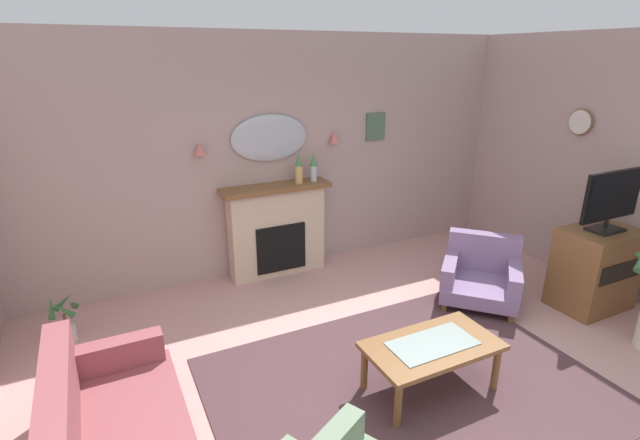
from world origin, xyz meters
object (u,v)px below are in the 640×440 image
Objects in this scene: wall_sconce_right at (334,138)px; armchair_by_coffee_table at (481,274)px; floral_couch at (106,435)px; framed_picture at (375,127)px; tv_cabinet at (595,269)px; tv_flatscreen at (612,199)px; wall_mirror at (270,138)px; coffee_table at (432,350)px; potted_plant_small_fern at (65,321)px; mantel_vase_right at (314,166)px; fireplace at (277,231)px; wall_clock at (580,122)px; wall_sconce_left at (200,149)px; mantel_vase_left at (299,167)px.

wall_sconce_right is 0.12× the size of armchair_by_coffee_table.
framed_picture is at bearing 35.04° from floral_couch.
tv_flatscreen reaches higher than tv_cabinet.
wall_mirror is 3.11m from coffee_table.
wall_mirror is at bearing 50.01° from floral_couch.
framed_picture is 4.25m from potted_plant_small_fern.
floral_couch is at bearing -179.51° from tv_flatscreen.
framed_picture is at bearing 0.38° from wall_mirror.
floral_couch reaches higher than armchair_by_coffee_table.
tv_cabinet is at bearing -44.94° from mantel_vase_right.
armchair_by_coffee_table is at bearing -14.96° from potted_plant_small_fern.
fireplace reaches higher than tv_cabinet.
potted_plant_small_fern is (-5.72, 0.96, -1.68)m from wall_clock.
tv_flatscreen is (3.65, -2.44, -0.41)m from wall_sconce_left.
framed_picture is (-1.81, 1.64, -0.15)m from wall_clock.
mantel_vase_right reaches higher than coffee_table.
tv_flatscreen is (2.50, -2.32, -0.11)m from mantel_vase_left.
framed_picture is 0.33× the size of coffee_table.
fireplace is 3.87m from wall_clock.
mantel_vase_right reaches higher than tv_cabinet.
tv_flatscreen is 1.72× the size of potted_plant_small_fern.
coffee_table is at bearing -83.15° from fireplace.
wall_clock is 1.19m from tv_flatscreen.
tv_flatscreen reaches higher than mantel_vase_left.
potted_plant_small_fern is (-2.41, -0.53, -0.35)m from fireplace.
potted_plant_small_fern is at bearing -167.59° from fireplace.
mantel_vase_left reaches higher than tv_cabinet.
wall_sconce_right is 4.10m from floral_couch.
wall_sconce_left is at bearing 174.04° from mantel_vase_left.
wall_sconce_left is at bearing 174.92° from mantel_vase_right.
fireplace is 1.19× the size of armchair_by_coffee_table.
wall_mirror is at bearing 176.63° from wall_sconce_right.
coffee_table is at bearing -158.76° from wall_clock.
mantel_vase_right is at bearing -5.08° from wall_sconce_left.
tv_cabinet is (2.80, -2.32, -0.12)m from fireplace.
armchair_by_coffee_table is (0.97, -1.75, -1.35)m from wall_sconce_right.
fireplace is 0.79× the size of floral_couch.
framed_picture is at bearing 1.46° from wall_sconce_left.
framed_picture is 2.86m from tv_flatscreen.
wall_clock is at bearing 58.67° from tv_cabinet.
wall_sconce_left is 3.47m from armchair_by_coffee_table.
fireplace is at bearing 155.82° from wall_clock.
floral_couch is 2.05× the size of tv_flatscreen.
mantel_vase_right is 0.64m from wall_mirror.
tv_flatscreen is at bearing -39.94° from fireplace.
framed_picture reaches higher than floral_couch.
wall_sconce_right is 0.08× the size of floral_couch.
framed_picture is at bearing 100.16° from armchair_by_coffee_table.
coffee_table is 2.25× the size of potted_plant_small_fern.
fireplace is at bearing -6.16° from wall_sconce_left.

